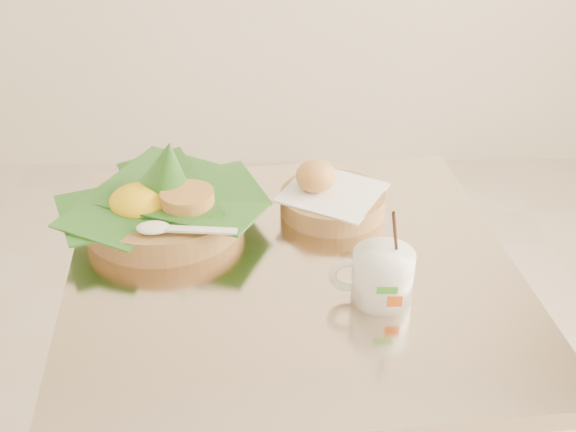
{
  "coord_description": "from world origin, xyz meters",
  "views": [
    {
      "loc": [
        0.14,
        -1.0,
        1.4
      ],
      "look_at": [
        0.16,
        -0.02,
        0.82
      ],
      "focal_mm": 45.0,
      "sensor_mm": 36.0,
      "label": 1
    }
  ],
  "objects_px": {
    "cafe_table": "(292,370)",
    "rice_basket": "(163,202)",
    "bread_basket": "(330,197)",
    "coffee_mug": "(381,275)"
  },
  "relations": [
    {
      "from": "cafe_table",
      "to": "bread_basket",
      "type": "distance_m",
      "value": 0.31
    },
    {
      "from": "cafe_table",
      "to": "coffee_mug",
      "type": "height_order",
      "value": "coffee_mug"
    },
    {
      "from": "bread_basket",
      "to": "coffee_mug",
      "type": "bearing_deg",
      "value": -77.85
    },
    {
      "from": "bread_basket",
      "to": "cafe_table",
      "type": "bearing_deg",
      "value": -112.87
    },
    {
      "from": "cafe_table",
      "to": "rice_basket",
      "type": "distance_m",
      "value": 0.37
    },
    {
      "from": "cafe_table",
      "to": "coffee_mug",
      "type": "relative_size",
      "value": 4.9
    },
    {
      "from": "coffee_mug",
      "to": "rice_basket",
      "type": "bearing_deg",
      "value": 147.72
    },
    {
      "from": "cafe_table",
      "to": "bread_basket",
      "type": "height_order",
      "value": "bread_basket"
    },
    {
      "from": "cafe_table",
      "to": "bread_basket",
      "type": "bearing_deg",
      "value": 67.13
    },
    {
      "from": "rice_basket",
      "to": "coffee_mug",
      "type": "xyz_separation_m",
      "value": [
        0.34,
        -0.22,
        -0.0
      ]
    }
  ]
}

